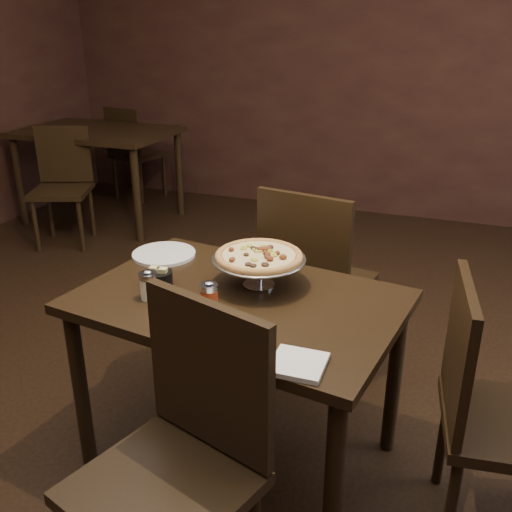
% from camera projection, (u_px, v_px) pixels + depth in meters
% --- Properties ---
extents(room, '(6.04, 7.04, 2.84)m').
position_uv_depth(room, '(228.00, 114.00, 1.81)').
color(room, black).
rests_on(room, ground).
extents(dining_table, '(1.27, 0.94, 0.73)m').
position_uv_depth(dining_table, '(239.00, 320.00, 2.14)').
color(dining_table, black).
rests_on(dining_table, ground).
extents(background_table, '(1.29, 0.86, 0.81)m').
position_uv_depth(background_table, '(98.00, 142.00, 4.92)').
color(background_table, black).
rests_on(background_table, ground).
extents(pizza_stand, '(0.36, 0.36, 0.15)m').
position_uv_depth(pizza_stand, '(259.00, 256.00, 2.15)').
color(pizza_stand, '#ADADB4').
rests_on(pizza_stand, dining_table).
extents(parmesan_shaker, '(0.07, 0.07, 0.11)m').
position_uv_depth(parmesan_shaker, '(148.00, 285.00, 2.08)').
color(parmesan_shaker, '#F5EFBF').
rests_on(parmesan_shaker, dining_table).
extents(pepper_flake_shaker, '(0.06, 0.06, 0.11)m').
position_uv_depth(pepper_flake_shaker, '(209.00, 297.00, 1.99)').
color(pepper_flake_shaker, maroon).
rests_on(pepper_flake_shaker, dining_table).
extents(packet_caddy, '(0.10, 0.10, 0.08)m').
position_uv_depth(packet_caddy, '(159.00, 278.00, 2.18)').
color(packet_caddy, black).
rests_on(packet_caddy, dining_table).
extents(napkin_stack, '(0.16, 0.16, 0.02)m').
position_uv_depth(napkin_stack, '(298.00, 364.00, 1.68)').
color(napkin_stack, white).
rests_on(napkin_stack, dining_table).
extents(plate_left, '(0.27, 0.27, 0.01)m').
position_uv_depth(plate_left, '(164.00, 254.00, 2.47)').
color(plate_left, white).
rests_on(plate_left, dining_table).
extents(plate_near, '(0.26, 0.26, 0.01)m').
position_uv_depth(plate_near, '(227.00, 344.00, 1.79)').
color(plate_near, white).
rests_on(plate_near, dining_table).
extents(serving_spatula, '(0.15, 0.15, 0.02)m').
position_uv_depth(serving_spatula, '(255.00, 270.00, 2.04)').
color(serving_spatula, '#ADADB4').
rests_on(serving_spatula, pizza_stand).
extents(chair_far, '(0.53, 0.53, 0.98)m').
position_uv_depth(chair_far, '(313.00, 277.00, 2.74)').
color(chair_far, black).
rests_on(chair_far, ground).
extents(chair_near, '(0.57, 0.57, 0.97)m').
position_uv_depth(chair_near, '(181.00, 455.00, 1.63)').
color(chair_near, black).
rests_on(chair_near, ground).
extents(chair_side, '(0.48, 0.48, 0.93)m').
position_uv_depth(chair_side, '(490.00, 406.00, 1.87)').
color(chair_side, black).
rests_on(chair_side, ground).
extents(bg_chair_far, '(0.50, 0.50, 0.91)m').
position_uv_depth(bg_chair_far, '(133.00, 150.00, 5.59)').
color(bg_chair_far, black).
rests_on(bg_chair_far, ground).
extents(bg_chair_near, '(0.55, 0.55, 0.91)m').
position_uv_depth(bg_chair_near, '(63.00, 181.00, 4.50)').
color(bg_chair_near, black).
rests_on(bg_chair_near, ground).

